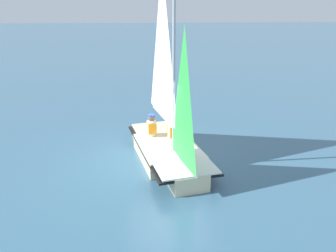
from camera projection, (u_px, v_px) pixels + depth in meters
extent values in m
plane|color=#38607A|center=(168.00, 158.00, 10.02)|extent=(260.00, 260.00, 0.00)
cube|color=beige|center=(168.00, 152.00, 9.95)|extent=(2.64, 2.04, 0.45)
cube|color=beige|center=(186.00, 177.00, 8.41)|extent=(1.14, 1.07, 0.45)
cube|color=beige|center=(155.00, 133.00, 11.49)|extent=(1.22, 1.56, 0.45)
cube|color=black|center=(168.00, 147.00, 9.90)|extent=(4.49, 2.37, 0.05)
cube|color=silver|center=(180.00, 161.00, 8.78)|extent=(2.19, 1.84, 0.04)
cylinder|color=#B7B7BC|center=(174.00, 58.00, 8.50)|extent=(0.08, 0.08, 5.29)
cylinder|color=#B7B7BC|center=(163.00, 116.00, 10.18)|extent=(2.26, 0.45, 0.07)
pyramid|color=white|center=(162.00, 42.00, 9.43)|extent=(2.15, 0.41, 4.42)
pyramid|color=green|center=(183.00, 97.00, 8.03)|extent=(1.46, 0.29, 3.45)
cube|color=black|center=(151.00, 129.00, 12.02)|extent=(0.08, 0.04, 0.32)
cube|color=black|center=(173.00, 146.00, 10.36)|extent=(0.32, 0.28, 0.45)
cylinder|color=white|center=(173.00, 132.00, 10.20)|extent=(0.35, 0.35, 0.50)
cube|color=orange|center=(173.00, 131.00, 10.19)|extent=(0.38, 0.31, 0.35)
sphere|color=tan|center=(173.00, 121.00, 10.09)|extent=(0.22, 0.22, 0.22)
cylinder|color=white|center=(173.00, 119.00, 10.06)|extent=(0.24, 0.24, 0.06)
cube|color=black|center=(152.00, 142.00, 10.69)|extent=(0.32, 0.28, 0.45)
cylinder|color=white|center=(152.00, 128.00, 10.53)|extent=(0.35, 0.35, 0.50)
cube|color=orange|center=(152.00, 127.00, 10.53)|extent=(0.38, 0.31, 0.35)
sphere|color=brown|center=(151.00, 118.00, 10.42)|extent=(0.22, 0.22, 0.22)
cylinder|color=blue|center=(151.00, 115.00, 10.39)|extent=(0.24, 0.24, 0.06)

